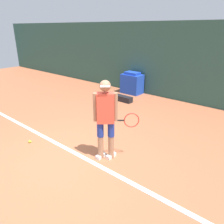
{
  "coord_description": "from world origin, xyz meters",
  "views": [
    {
      "loc": [
        3.25,
        -2.41,
        2.62
      ],
      "look_at": [
        0.55,
        0.76,
        0.99
      ],
      "focal_mm": 35.0,
      "sensor_mm": 36.0,
      "label": 1
    }
  ],
  "objects_px": {
    "tennis_player": "(106,117)",
    "equipment_bag": "(122,98)",
    "tennis_ball": "(30,141)",
    "covered_chair": "(132,83)"
  },
  "relations": [
    {
      "from": "tennis_player",
      "to": "equipment_bag",
      "type": "bearing_deg",
      "value": 80.87
    },
    {
      "from": "tennis_ball",
      "to": "equipment_bag",
      "type": "xyz_separation_m",
      "value": [
        -0.28,
        3.98,
        0.07
      ]
    },
    {
      "from": "tennis_player",
      "to": "covered_chair",
      "type": "distance_m",
      "value": 5.04
    },
    {
      "from": "tennis_ball",
      "to": "equipment_bag",
      "type": "relative_size",
      "value": 0.08
    },
    {
      "from": "equipment_bag",
      "to": "tennis_player",
      "type": "bearing_deg",
      "value": -56.89
    },
    {
      "from": "tennis_ball",
      "to": "covered_chair",
      "type": "bearing_deg",
      "value": 96.93
    },
    {
      "from": "tennis_player",
      "to": "tennis_ball",
      "type": "bearing_deg",
      "value": 159.26
    },
    {
      "from": "tennis_player",
      "to": "equipment_bag",
      "type": "xyz_separation_m",
      "value": [
        -2.12,
        3.25,
        -0.84
      ]
    },
    {
      "from": "tennis_ball",
      "to": "covered_chair",
      "type": "height_order",
      "value": "covered_chair"
    },
    {
      "from": "tennis_player",
      "to": "equipment_bag",
      "type": "height_order",
      "value": "tennis_player"
    }
  ]
}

